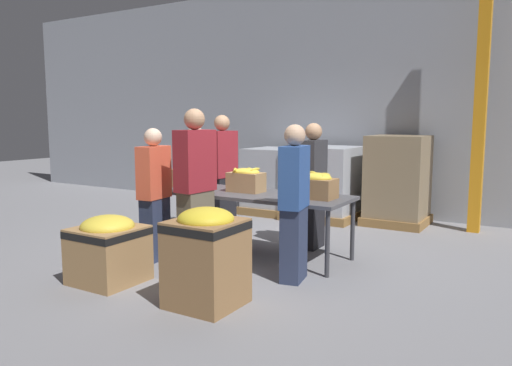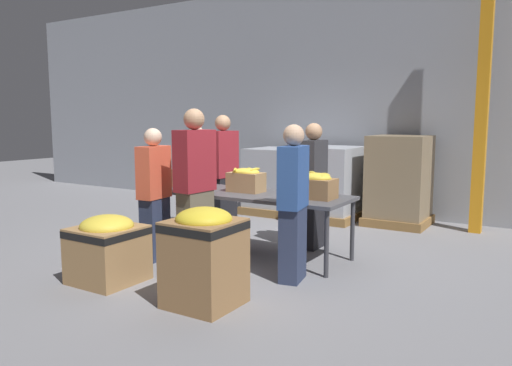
{
  "view_description": "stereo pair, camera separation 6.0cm",
  "coord_description": "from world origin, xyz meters",
  "px_view_note": "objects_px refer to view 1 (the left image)",
  "views": [
    {
      "loc": [
        3.18,
        -5.03,
        1.63
      ],
      "look_at": [
        0.08,
        0.12,
        0.86
      ],
      "focal_mm": 35.0,
      "sensor_mm": 36.0,
      "label": 1
    },
    {
      "loc": [
        3.24,
        -5.0,
        1.63
      ],
      "look_at": [
        0.08,
        0.12,
        0.86
      ],
      "focal_mm": 35.0,
      "sensor_mm": 36.0,
      "label": 2
    }
  ],
  "objects_px": {
    "banana_box_1": "(246,180)",
    "volunteer_4": "(222,174)",
    "banana_box_2": "(316,185)",
    "donation_bin_0": "(108,247)",
    "banana_box_0": "(188,175)",
    "support_pillar": "(481,92)",
    "pallet_stack_0": "(398,181)",
    "pallet_stack_1": "(278,181)",
    "volunteer_1": "(154,195)",
    "pallet_stack_2": "(324,183)",
    "volunteer_0": "(294,204)",
    "volunteer_2": "(195,188)",
    "sorting_table": "(245,196)",
    "volunteer_5": "(313,187)",
    "donation_bin_1": "(206,254)",
    "volunteer_3": "(196,179)"
  },
  "relations": [
    {
      "from": "support_pillar",
      "to": "pallet_stack_0",
      "type": "distance_m",
      "value": 1.73
    },
    {
      "from": "support_pillar",
      "to": "pallet_stack_0",
      "type": "height_order",
      "value": "support_pillar"
    },
    {
      "from": "pallet_stack_2",
      "to": "volunteer_4",
      "type": "bearing_deg",
      "value": -116.85
    },
    {
      "from": "volunteer_0",
      "to": "volunteer_4",
      "type": "xyz_separation_m",
      "value": [
        -1.88,
        1.44,
        0.05
      ]
    },
    {
      "from": "donation_bin_0",
      "to": "volunteer_4",
      "type": "bearing_deg",
      "value": 97.4
    },
    {
      "from": "volunteer_5",
      "to": "donation_bin_1",
      "type": "xyz_separation_m",
      "value": [
        0.04,
        -2.28,
        -0.32
      ]
    },
    {
      "from": "volunteer_0",
      "to": "volunteer_2",
      "type": "bearing_deg",
      "value": 80.22
    },
    {
      "from": "banana_box_2",
      "to": "volunteer_3",
      "type": "height_order",
      "value": "volunteer_3"
    },
    {
      "from": "banana_box_1",
      "to": "volunteer_2",
      "type": "height_order",
      "value": "volunteer_2"
    },
    {
      "from": "volunteer_5",
      "to": "donation_bin_1",
      "type": "height_order",
      "value": "volunteer_5"
    },
    {
      "from": "donation_bin_0",
      "to": "donation_bin_1",
      "type": "relative_size",
      "value": 0.78
    },
    {
      "from": "pallet_stack_1",
      "to": "pallet_stack_2",
      "type": "distance_m",
      "value": 0.88
    },
    {
      "from": "volunteer_1",
      "to": "pallet_stack_0",
      "type": "distance_m",
      "value": 3.89
    },
    {
      "from": "banana_box_0",
      "to": "support_pillar",
      "type": "xyz_separation_m",
      "value": [
        3.13,
        2.66,
        1.1
      ]
    },
    {
      "from": "volunteer_1",
      "to": "donation_bin_0",
      "type": "bearing_deg",
      "value": -175.57
    },
    {
      "from": "banana_box_2",
      "to": "volunteer_1",
      "type": "bearing_deg",
      "value": -154.29
    },
    {
      "from": "banana_box_0",
      "to": "pallet_stack_0",
      "type": "height_order",
      "value": "pallet_stack_0"
    },
    {
      "from": "pallet_stack_1",
      "to": "volunteer_4",
      "type": "bearing_deg",
      "value": -89.18
    },
    {
      "from": "volunteer_0",
      "to": "volunteer_5",
      "type": "bearing_deg",
      "value": 5.6
    },
    {
      "from": "donation_bin_1",
      "to": "support_pillar",
      "type": "height_order",
      "value": "support_pillar"
    },
    {
      "from": "sorting_table",
      "to": "support_pillar",
      "type": "height_order",
      "value": "support_pillar"
    },
    {
      "from": "banana_box_2",
      "to": "pallet_stack_0",
      "type": "distance_m",
      "value": 2.63
    },
    {
      "from": "volunteer_1",
      "to": "donation_bin_0",
      "type": "distance_m",
      "value": 0.96
    },
    {
      "from": "sorting_table",
      "to": "volunteer_5",
      "type": "height_order",
      "value": "volunteer_5"
    },
    {
      "from": "volunteer_0",
      "to": "volunteer_2",
      "type": "distance_m",
      "value": 1.22
    },
    {
      "from": "volunteer_0",
      "to": "volunteer_4",
      "type": "distance_m",
      "value": 2.37
    },
    {
      "from": "volunteer_2",
      "to": "donation_bin_0",
      "type": "relative_size",
      "value": 2.56
    },
    {
      "from": "donation_bin_1",
      "to": "volunteer_1",
      "type": "bearing_deg",
      "value": 148.15
    },
    {
      "from": "banana_box_2",
      "to": "volunteer_5",
      "type": "xyz_separation_m",
      "value": [
        -0.33,
        0.63,
        -0.11
      ]
    },
    {
      "from": "banana_box_0",
      "to": "support_pillar",
      "type": "distance_m",
      "value": 4.25
    },
    {
      "from": "banana_box_2",
      "to": "pallet_stack_0",
      "type": "height_order",
      "value": "pallet_stack_0"
    },
    {
      "from": "volunteer_4",
      "to": "pallet_stack_1",
      "type": "bearing_deg",
      "value": -174.51
    },
    {
      "from": "donation_bin_1",
      "to": "pallet_stack_1",
      "type": "xyz_separation_m",
      "value": [
        -1.56,
        4.16,
        0.09
      ]
    },
    {
      "from": "banana_box_0",
      "to": "volunteer_2",
      "type": "bearing_deg",
      "value": -45.89
    },
    {
      "from": "banana_box_1",
      "to": "pallet_stack_2",
      "type": "height_order",
      "value": "pallet_stack_2"
    },
    {
      "from": "volunteer_1",
      "to": "volunteer_2",
      "type": "xyz_separation_m",
      "value": [
        0.5,
        0.13,
        0.11
      ]
    },
    {
      "from": "sorting_table",
      "to": "support_pillar",
      "type": "relative_size",
      "value": 0.64
    },
    {
      "from": "volunteer_2",
      "to": "volunteer_5",
      "type": "bearing_deg",
      "value": -28.36
    },
    {
      "from": "volunteer_3",
      "to": "banana_box_0",
      "type": "bearing_deg",
      "value": -5.5
    },
    {
      "from": "banana_box_1",
      "to": "volunteer_4",
      "type": "xyz_separation_m",
      "value": [
        -0.89,
        0.78,
        -0.06
      ]
    },
    {
      "from": "support_pillar",
      "to": "pallet_stack_1",
      "type": "bearing_deg",
      "value": -177.04
    },
    {
      "from": "volunteer_0",
      "to": "donation_bin_0",
      "type": "relative_size",
      "value": 2.32
    },
    {
      "from": "banana_box_0",
      "to": "volunteer_4",
      "type": "distance_m",
      "value": 0.8
    },
    {
      "from": "volunteer_5",
      "to": "sorting_table",
      "type": "bearing_deg",
      "value": -43.25
    },
    {
      "from": "pallet_stack_0",
      "to": "volunteer_5",
      "type": "bearing_deg",
      "value": -104.85
    },
    {
      "from": "volunteer_2",
      "to": "pallet_stack_0",
      "type": "height_order",
      "value": "volunteer_2"
    },
    {
      "from": "banana_box_2",
      "to": "pallet_stack_0",
      "type": "bearing_deg",
      "value": 85.68
    },
    {
      "from": "banana_box_2",
      "to": "volunteer_5",
      "type": "relative_size",
      "value": 0.27
    },
    {
      "from": "sorting_table",
      "to": "donation_bin_1",
      "type": "distance_m",
      "value": 1.77
    },
    {
      "from": "banana_box_2",
      "to": "donation_bin_0",
      "type": "bearing_deg",
      "value": -132.38
    }
  ]
}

